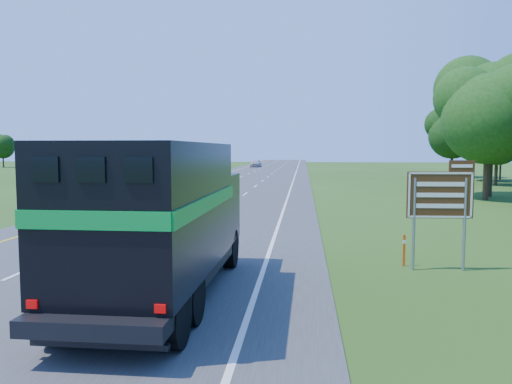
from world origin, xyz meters
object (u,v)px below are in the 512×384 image
far_car (256,163)px  exit_sign (441,199)px  horse_truck (161,217)px  white_suv (180,186)px

far_car → exit_sign: size_ratio=1.40×
exit_sign → far_car: bearing=96.8°
horse_truck → far_car: (-6.75, 95.28, -1.26)m
white_suv → far_car: size_ratio=1.33×
far_car → exit_sign: bearing=-76.5°
white_suv → far_car: bearing=91.9°
white_suv → exit_sign: 26.93m
horse_truck → exit_sign: size_ratio=2.56×
horse_truck → white_suv: horse_truck is taller
white_suv → far_car: 68.45m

